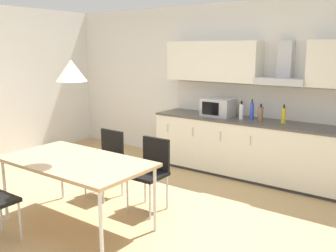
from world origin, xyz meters
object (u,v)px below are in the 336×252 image
Objects in this scene: bottle_blue at (252,111)px; pendant_lamp at (71,71)px; dining_table at (76,164)px; bottle_brown at (261,114)px; microwave at (218,107)px; bottle_yellow at (284,115)px; chair_far_right at (151,167)px; bottle_white at (241,111)px; chair_far_left at (107,156)px.

pendant_lamp reaches higher than bottle_blue.
bottle_brown is at bearing 68.93° from dining_table.
pendant_lamp is at bearing -96.39° from microwave.
bottle_blue is 1.18× the size of bottle_yellow.
bottle_blue is 0.46m from bottle_yellow.
bottle_blue is at bearing 71.71° from dining_table.
bottle_brown is at bearing 68.93° from pendant_lamp.
bottle_blue is 1.22× the size of bottle_brown.
bottle_brown is 0.29× the size of chair_far_right.
bottle_white is 0.32× the size of chair_far_right.
bottle_brown is (0.14, -0.01, -0.02)m from bottle_blue.
microwave is at bearing 176.52° from bottle_white.
dining_table is at bearing -66.12° from chair_far_left.
bottle_white is at bearing 58.68° from chair_far_left.
pendant_lamp is (-1.33, -2.67, 0.71)m from bottle_yellow.
dining_table is at bearing -108.29° from bottle_blue.
bottle_white is 0.17× the size of dining_table.
chair_far_left is (-1.70, -1.83, -0.46)m from bottle_yellow.
microwave is 0.55× the size of chair_far_right.
bottle_yellow is 0.16× the size of dining_table.
bottle_yellow is 0.31× the size of chair_far_right.
microwave is 1.87× the size of bottle_brown.
chair_far_left is (-1.07, -1.77, -0.47)m from bottle_white.
chair_far_left is at bearing 113.88° from dining_table.
chair_far_left is at bearing -121.32° from bottle_white.
chair_far_right is (-0.64, -1.78, -0.46)m from bottle_brown.
bottle_blue is at bearing 55.30° from chair_far_left.
chair_far_right and chair_far_left have the same top height.
pendant_lamp is at bearing 180.00° from dining_table.
bottle_yellow is (0.62, 0.07, -0.01)m from bottle_white.
bottle_brown is at bearing 2.26° from bottle_white.
bottle_white is 1.05× the size of bottle_yellow.
chair_far_right is (-0.34, -1.77, -0.47)m from bottle_white.
dining_table is (-1.33, -2.67, -0.28)m from bottle_yellow.
bottle_blue is at bearing 74.46° from chair_far_right.
bottle_brown is 2.29m from chair_far_left.
microwave is 0.71m from bottle_brown.
bottle_blue is at bearing -0.72° from microwave.
bottle_white is 1.09× the size of bottle_brown.
bottle_blue is 0.36× the size of chair_far_left.
microwave is 2.66m from dining_table.
bottle_blue reaches higher than bottle_white.
chair_far_left is (-0.74, -0.00, 0.00)m from chair_far_right.
bottle_yellow is at bearing 6.11° from bottle_white.
dining_table is 5.15× the size of pendant_lamp.
bottle_brown is (-0.32, -0.05, -0.00)m from bottle_yellow.
dining_table is (-0.71, -2.60, -0.29)m from bottle_white.
bottle_brown is (0.30, 0.01, -0.01)m from bottle_white.
bottle_white reaches higher than dining_table.
microwave reaches higher than bottle_white.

